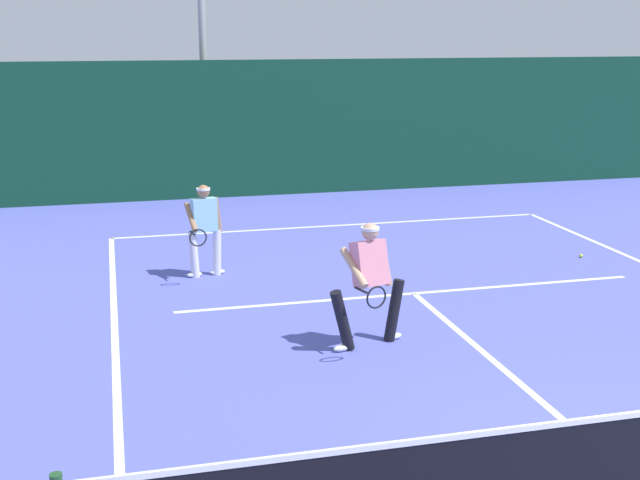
% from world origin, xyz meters
% --- Properties ---
extents(court_line_baseline_far, '(9.33, 0.10, 0.01)m').
position_xyz_m(court_line_baseline_far, '(0.00, 11.33, 0.00)').
color(court_line_baseline_far, white).
rests_on(court_line_baseline_far, ground_plane).
extents(court_line_service, '(7.61, 0.10, 0.01)m').
position_xyz_m(court_line_service, '(0.00, 6.42, 0.00)').
color(court_line_service, white).
rests_on(court_line_service, ground_plane).
extents(court_line_centre, '(0.10, 6.40, 0.01)m').
position_xyz_m(court_line_centre, '(0.00, 3.20, 0.00)').
color(court_line_centre, white).
rests_on(court_line_centre, ground_plane).
extents(player_near, '(1.15, 0.94, 1.68)m').
position_xyz_m(player_near, '(-1.38, 4.44, 0.93)').
color(player_near, black).
rests_on(player_near, ground_plane).
extents(player_far, '(0.67, 0.91, 1.58)m').
position_xyz_m(player_far, '(-3.11, 8.22, 0.87)').
color(player_far, silver).
rests_on(player_far, ground_plane).
extents(tennis_ball, '(0.07, 0.07, 0.07)m').
position_xyz_m(tennis_ball, '(3.77, 7.72, 0.03)').
color(tennis_ball, '#D1E033').
rests_on(tennis_ball, ground_plane).
extents(back_fence_windscreen, '(20.52, 0.12, 3.39)m').
position_xyz_m(back_fence_windscreen, '(0.00, 15.10, 1.69)').
color(back_fence_windscreen, '#113F2A').
rests_on(back_fence_windscreen, ground_plane).
extents(light_pole, '(0.55, 0.44, 7.33)m').
position_xyz_m(light_pole, '(-2.16, 16.16, 4.51)').
color(light_pole, '#9EA39E').
rests_on(light_pole, ground_plane).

